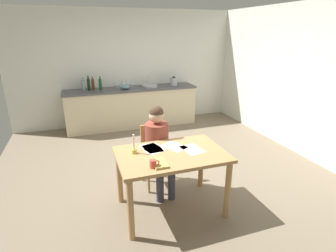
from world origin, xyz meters
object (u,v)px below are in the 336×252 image
Objects in this scene: bottle_oil at (83,85)px; stovetop_kettle at (174,81)px; person_seated at (158,144)px; wine_glass_by_kettle at (128,82)px; wine_glass_back_left at (123,83)px; book_magazine at (159,163)px; mixing_bowl at (125,87)px; bottle_vinegar at (89,84)px; candlestick at (134,148)px; bottle_sauce at (100,84)px; chair_at_table at (155,152)px; bottle_wine_red at (93,84)px; sink_unit at (150,86)px; wine_glass_back_right at (117,83)px; dining_table at (171,162)px; coffee_mug at (153,164)px; wine_glass_near_sink at (132,82)px.

bottle_oil reaches higher than stovetop_kettle.
person_seated is 7.76× the size of wine_glass_by_kettle.
stovetop_kettle is 1.43× the size of wine_glass_back_left.
mixing_bowl is (0.27, 3.42, 0.16)m from book_magazine.
stovetop_kettle is (1.94, -0.06, -0.04)m from bottle_vinegar.
candlestick is 0.80× the size of bottle_sauce.
book_magazine is at bearing -85.84° from bottle_sauce.
mixing_bowl is (0.06, 2.69, 0.27)m from person_seated.
bottle_sauce reaches higher than chair_at_table.
chair_at_table is 2.80m from bottle_wine_red.
bottle_sauce is (-1.11, 0.02, 0.10)m from sink_unit.
wine_glass_back_left is (0.26, 3.64, 0.22)m from book_magazine.
bottle_sauce is 1.90× the size of wine_glass_back_right.
sink_unit is 1.27m from bottle_wine_red.
bottle_vinegar is 0.09m from bottle_wine_red.
bottle_sauce is 0.53m from wine_glass_back_left.
bottle_vinegar is (-0.71, 2.81, 0.36)m from person_seated.
chair_at_table is at bearing -79.95° from bottle_sauce.
sink_unit is 2.34× the size of wine_glass_by_kettle.
person_seated is at bearing 73.56° from book_magazine.
bottle_oil is at bearing 171.71° from bottle_vinegar.
sink_unit is 1.31× the size of bottle_oil.
candlestick is 1.53× the size of wine_glass_by_kettle.
bottle_sauce is (0.15, -0.04, 0.00)m from bottle_wine_red.
bottle_wine_red is (-0.21, 3.20, 0.18)m from candlestick.
candlestick reaches higher than dining_table.
dining_table is at bearing -90.80° from wine_glass_back_left.
person_seated reaches higher than book_magazine.
person_seated is (0.00, -0.15, 0.19)m from chair_at_table.
candlestick is 3.32m from wine_glass_back_left.
stovetop_kettle is at bearing 66.70° from coffee_mug.
bottle_sauce reaches higher than wine_glass_near_sink.
wine_glass_by_kettle is at bearing 4.48° from bottle_oil.
bottle_vinegar reaches higher than wine_glass_by_kettle.
bottle_wine_red is (0.20, -0.01, 0.00)m from bottle_oil.
bottle_vinegar is 2.06× the size of wine_glass_back_right.
candlestick is at bearing -84.59° from bottle_vinegar.
stovetop_kettle is at bearing -1.67° from bottle_vinegar.
dining_table is 8.26× the size of wine_glass_near_sink.
bottle_vinegar reaches higher than bottle_wine_red.
coffee_mug is 0.51× the size of mixing_bowl.
bottle_sauce is (-0.47, 2.64, 0.53)m from chair_at_table.
bottle_sauce is at bearing 179.07° from stovetop_kettle.
wine_glass_by_kettle is at bearing 87.42° from dining_table.
chair_at_table is 2.73m from sink_unit.
wine_glass_back_left reaches higher than coffee_mug.
sink_unit is at bearing -2.78° from bottle_wine_red.
sink_unit is 2.34× the size of wine_glass_near_sink.
bottle_wine_red is at bearing 102.42° from person_seated.
wine_glass_near_sink reaches higher than chair_at_table.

